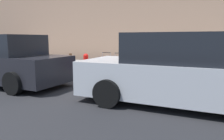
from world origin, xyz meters
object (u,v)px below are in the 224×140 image
(suitcase_silver_0, at_px, (190,72))
(bollard_post, at_px, (71,63))
(suitcase_teal_5, at_px, (118,68))
(suitcase_maroon_3, at_px, (143,68))
(fire_hydrant, at_px, (86,63))
(suitcase_red_6, at_px, (107,66))
(parked_car_charcoal_1, at_px, (6,62))
(suitcase_olive_1, at_px, (174,70))
(suitcase_black_2, at_px, (158,68))
(parked_car_silver_0, at_px, (182,71))
(suitcase_navy_4, at_px, (129,65))

(suitcase_silver_0, relative_size, bollard_post, 0.96)
(suitcase_teal_5, xyz_separation_m, bollard_post, (2.06, 0.20, 0.12))
(suitcase_maroon_3, distance_m, fire_hydrant, 2.41)
(suitcase_teal_5, distance_m, suitcase_red_6, 0.51)
(suitcase_maroon_3, bearing_deg, parked_car_charcoal_1, 32.97)
(suitcase_teal_5, bearing_deg, suitcase_red_6, 1.20)
(suitcase_silver_0, height_order, suitcase_teal_5, suitcase_teal_5)
(suitcase_olive_1, height_order, parked_car_charcoal_1, parked_car_charcoal_1)
(suitcase_black_2, height_order, bollard_post, bollard_post)
(suitcase_black_2, xyz_separation_m, parked_car_silver_0, (-1.07, 2.54, 0.31))
(suitcase_olive_1, relative_size, bollard_post, 1.05)
(suitcase_silver_0, bearing_deg, suitcase_navy_4, 2.73)
(suitcase_olive_1, xyz_separation_m, parked_car_charcoal_1, (5.08, 2.60, 0.35))
(fire_hydrant, bearing_deg, parked_car_silver_0, 147.88)
(bollard_post, bearing_deg, parked_car_silver_0, 153.00)
(suitcase_black_2, xyz_separation_m, suitcase_maroon_3, (0.55, -0.03, -0.02))
(suitcase_red_6, distance_m, parked_car_charcoal_1, 3.59)
(suitcase_maroon_3, relative_size, bollard_post, 1.14)
(suitcase_black_2, xyz_separation_m, suitcase_red_6, (2.04, -0.03, -0.00))
(suitcase_maroon_3, relative_size, suitcase_navy_4, 0.82)
(suitcase_maroon_3, xyz_separation_m, suitcase_red_6, (1.49, 0.00, 0.01))
(suitcase_silver_0, xyz_separation_m, fire_hydrant, (4.06, 0.06, 0.14))
(suitcase_navy_4, height_order, fire_hydrant, suitcase_navy_4)
(fire_hydrant, relative_size, bollard_post, 1.01)
(suitcase_silver_0, height_order, suitcase_maroon_3, suitcase_maroon_3)
(suitcase_teal_5, xyz_separation_m, suitcase_red_6, (0.50, 0.01, 0.06))
(fire_hydrant, bearing_deg, suitcase_maroon_3, -179.01)
(suitcase_teal_5, bearing_deg, suitcase_olive_1, -179.58)
(suitcase_maroon_3, bearing_deg, fire_hydrant, 0.99)
(suitcase_red_6, bearing_deg, parked_car_silver_0, 140.46)
(suitcase_silver_0, xyz_separation_m, parked_car_charcoal_1, (5.62, 2.59, 0.36))
(suitcase_black_2, relative_size, suitcase_red_6, 0.83)
(fire_hydrant, distance_m, parked_car_charcoal_1, 2.98)
(suitcase_navy_4, bearing_deg, fire_hydrant, -1.24)
(suitcase_black_2, bearing_deg, parked_car_charcoal_1, 29.35)
(suitcase_olive_1, height_order, suitcase_black_2, suitcase_olive_1)
(suitcase_teal_5, distance_m, bollard_post, 2.08)
(suitcase_black_2, distance_m, parked_car_silver_0, 2.78)
(parked_car_charcoal_1, bearing_deg, suitcase_teal_5, -139.14)
(suitcase_maroon_3, bearing_deg, suitcase_navy_4, 9.33)
(suitcase_silver_0, height_order, suitcase_red_6, suitcase_red_6)
(suitcase_olive_1, distance_m, parked_car_charcoal_1, 5.72)
(suitcase_teal_5, relative_size, parked_car_silver_0, 0.18)
(bollard_post, bearing_deg, parked_car_charcoal_1, 68.86)
(suitcase_silver_0, distance_m, fire_hydrant, 4.06)
(suitcase_maroon_3, xyz_separation_m, fire_hydrant, (2.40, 0.04, 0.10))
(suitcase_silver_0, xyz_separation_m, suitcase_teal_5, (2.64, 0.01, -0.01))
(suitcase_teal_5, bearing_deg, bollard_post, 5.54)
(suitcase_silver_0, height_order, suitcase_navy_4, suitcase_navy_4)
(suitcase_maroon_3, distance_m, suitcase_navy_4, 0.52)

